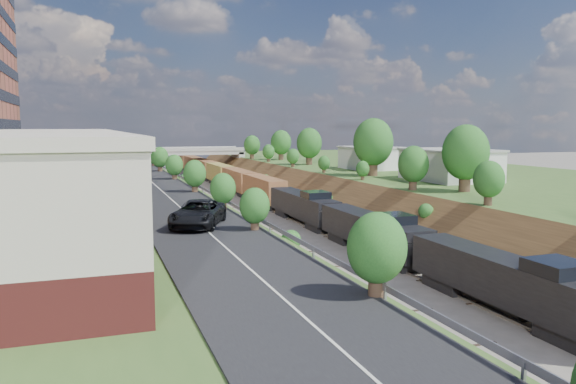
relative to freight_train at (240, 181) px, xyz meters
name	(u,v)px	position (x,y,z in m)	size (l,w,h in m)	color
platform_left	(3,210)	(-35.60, -25.68, -0.05)	(44.00, 180.00, 5.00)	#3C5D26
platform_right	(469,190)	(30.40, -25.68, -0.05)	(44.00, 180.00, 5.00)	#3C5D26
embankment_left	(189,221)	(-13.60, -25.68, -2.55)	(7.07, 180.00, 7.07)	brown
embankment_right	(342,212)	(8.40, -25.68, -2.55)	(7.07, 180.00, 7.07)	brown
rail_left_track	(251,217)	(-5.20, -25.68, -2.46)	(1.58, 180.00, 0.18)	gray
rail_right_track	(287,215)	(0.00, -25.68, -2.46)	(1.58, 180.00, 0.18)	gray
road	(153,184)	(-18.10, -25.68, 2.50)	(8.00, 180.00, 0.10)	black
guardrail	(186,179)	(-14.00, -25.88, 3.00)	(0.10, 171.00, 0.70)	#99999E
commercial_building	(27,173)	(-30.60, -47.68, 5.96)	(14.30, 62.30, 7.00)	maroon
overpass	(192,158)	(-2.60, 36.32, 2.37)	(24.50, 8.30, 7.40)	gray
white_building_near	(450,166)	(20.90, -33.68, 4.45)	(9.00, 12.00, 4.00)	silver
white_building_far	(371,159)	(20.40, -11.68, 4.25)	(8.00, 10.00, 3.60)	silver
tree_right_large	(466,153)	(14.40, -45.68, 6.83)	(5.25, 5.25, 7.61)	#473323
tree_left_crest	(281,211)	(-14.40, -65.68, 4.49)	(2.45, 2.45, 3.55)	#473323
freight_train	(240,181)	(0.00, 0.00, 0.00)	(2.95, 150.78, 4.55)	black
suv	(198,213)	(-18.33, -58.34, 3.50)	(3.15, 6.83, 1.90)	black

